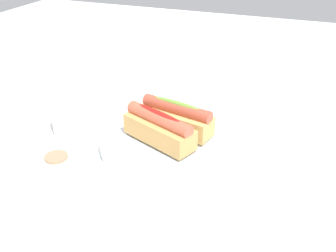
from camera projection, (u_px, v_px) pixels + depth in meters
The scene contains 6 objects.
ground_plane at pixel (177, 152), 0.76m from camera, with size 2.40×2.40×0.00m, color white.
serving_bowl at pixel (168, 141), 0.76m from camera, with size 0.27×0.27×0.03m.
hotdog_front at pixel (176, 117), 0.76m from camera, with size 0.16×0.08×0.06m.
hotdog_back at pixel (159, 128), 0.72m from camera, with size 0.16×0.10×0.06m.
water_glass at pixel (69, 119), 0.79m from camera, with size 0.07×0.07×0.09m.
paper_towel_roll at pixel (63, 196), 0.54m from camera, with size 0.11×0.11×0.13m.
Camera 1 is at (-0.21, 0.60, 0.41)m, focal length 40.70 mm.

